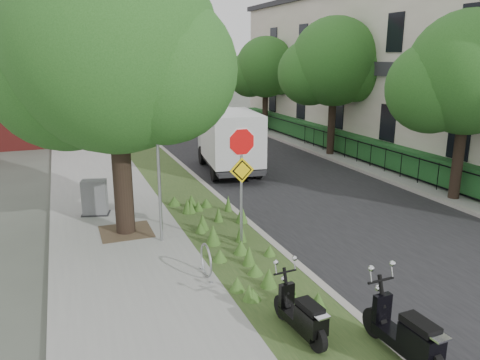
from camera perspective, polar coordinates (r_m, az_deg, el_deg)
The scene contains 21 objects.
ground at distance 12.18m, azimuth 7.42°, elevation -8.79°, with size 120.00×120.00×0.00m, color #4C5147.
sidewalk_near at distance 20.37m, azimuth -17.13°, elevation 0.61°, with size 3.50×60.00×0.12m, color gray.
verge at distance 20.71m, azimuth -9.54°, elevation 1.31°, with size 2.00×60.00×0.12m, color #29441D.
kerb_near at distance 20.92m, azimuth -6.87°, elevation 1.56°, with size 0.20×60.00×0.13m, color #9E9991.
road at distance 22.02m, azimuth 2.00°, elevation 2.18°, with size 7.00×60.00×0.01m, color black.
kerb_far at distance 23.57m, azimuth 9.87°, elevation 2.97°, with size 0.20×60.00×0.13m, color #9E9991.
footpath_far at distance 24.48m, azimuth 13.30°, elevation 3.22°, with size 3.20×60.00×0.12m, color gray.
street_tree_main at distance 12.69m, azimuth -15.46°, elevation 14.09°, with size 6.21×5.54×7.66m.
bare_post at distance 12.09m, azimuth -9.90°, elevation 1.53°, with size 0.08×0.08×4.00m.
bike_hoop at distance 10.51m, azimuth -4.15°, elevation -9.74°, with size 0.06×0.78×0.77m.
sign_assembly at distance 11.38m, azimuth 0.20°, elevation 1.99°, with size 0.94×0.08×3.22m.
fence_far at distance 23.82m, azimuth 11.38°, elevation 4.50°, with size 0.04×24.00×1.00m.
hedge_far at distance 24.20m, azimuth 12.79°, elevation 4.59°, with size 1.00×24.00×1.10m, color #19471D.
terrace_houses at distance 26.01m, azimuth 20.01°, elevation 12.51°, with size 7.40×26.40×8.20m.
far_tree_a at distance 17.11m, azimuth 25.77°, elevation 11.00°, with size 4.60×4.10×6.22m.
far_tree_b at distance 23.35m, azimuth 11.24°, elevation 13.44°, with size 4.83×4.31×6.56m.
far_tree_c at distance 30.44m, azimuth 3.02°, elevation 13.22°, with size 4.37×3.89×5.93m.
scooter_near at distance 8.46m, azimuth 7.89°, elevation -16.55°, with size 0.41×1.58×0.75m.
scooter_far at distance 8.24m, azimuth 20.04°, elevation -17.90°, with size 0.42×1.79×0.85m.
box_truck at distance 19.87m, azimuth -1.35°, elevation 5.08°, with size 2.57×5.18×2.25m.
utility_cabinet at distance 15.04m, azimuth -17.29°, elevation -2.11°, with size 0.92×0.73×1.08m.
Camera 1 is at (-5.42, -9.76, 4.89)m, focal length 35.00 mm.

